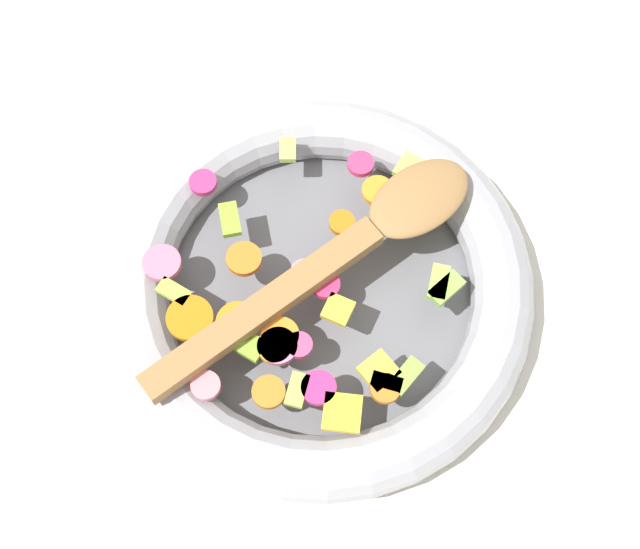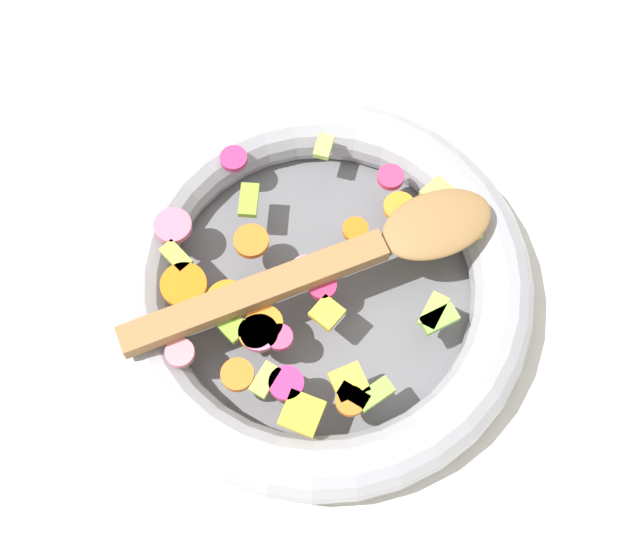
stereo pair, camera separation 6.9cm
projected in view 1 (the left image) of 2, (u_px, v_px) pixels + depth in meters
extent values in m
plane|color=silver|center=(320.00, 297.00, 0.73)|extent=(4.00, 4.00, 0.00)
cylinder|color=slate|center=(320.00, 295.00, 0.73)|extent=(0.29, 0.29, 0.01)
torus|color=#9E9EA5|center=(320.00, 286.00, 0.71)|extent=(0.34, 0.34, 0.05)
cylinder|color=orange|center=(342.00, 223.00, 0.70)|extent=(0.03, 0.03, 0.01)
cylinder|color=orange|center=(275.00, 347.00, 0.66)|extent=(0.03, 0.03, 0.01)
cylinder|color=orange|center=(269.00, 392.00, 0.65)|extent=(0.03, 0.03, 0.01)
cylinder|color=orange|center=(190.00, 318.00, 0.67)|extent=(0.05, 0.05, 0.01)
cylinder|color=orange|center=(378.00, 191.00, 0.71)|extent=(0.04, 0.04, 0.01)
cylinder|color=orange|center=(244.00, 259.00, 0.69)|extent=(0.03, 0.03, 0.01)
cylinder|color=orange|center=(238.00, 323.00, 0.67)|extent=(0.05, 0.05, 0.01)
cylinder|color=orange|center=(385.00, 389.00, 0.65)|extent=(0.03, 0.03, 0.01)
cylinder|color=orange|center=(280.00, 336.00, 0.67)|extent=(0.04, 0.04, 0.01)
cube|color=#AED758|center=(288.00, 150.00, 0.73)|extent=(0.02, 0.02, 0.01)
cube|color=#A6C241|center=(174.00, 292.00, 0.68)|extent=(0.03, 0.03, 0.01)
cube|color=#94BB34|center=(396.00, 204.00, 0.71)|extent=(0.02, 0.02, 0.01)
cube|color=#80B131|center=(245.00, 343.00, 0.66)|extent=(0.04, 0.03, 0.01)
cube|color=#86BC32|center=(230.00, 219.00, 0.70)|extent=(0.03, 0.02, 0.01)
cube|color=#84B242|center=(387.00, 382.00, 0.65)|extent=(0.02, 0.03, 0.01)
cube|color=#A9CB54|center=(408.00, 167.00, 0.72)|extent=(0.03, 0.03, 0.01)
cube|color=#AFD64B|center=(297.00, 390.00, 0.65)|extent=(0.03, 0.03, 0.01)
cube|color=#83BB46|center=(446.00, 288.00, 0.68)|extent=(0.02, 0.03, 0.01)
cube|color=#B9C860|center=(413.00, 193.00, 0.71)|extent=(0.03, 0.03, 0.01)
cube|color=#A7DA4A|center=(439.00, 282.00, 0.68)|extent=(0.03, 0.03, 0.01)
cube|color=#84C240|center=(406.00, 376.00, 0.65)|extent=(0.02, 0.03, 0.01)
cylinder|color=#F06985|center=(162.00, 263.00, 0.69)|extent=(0.04, 0.04, 0.01)
cylinder|color=#C82E6C|center=(203.00, 183.00, 0.72)|extent=(0.03, 0.03, 0.01)
cylinder|color=pink|center=(278.00, 346.00, 0.66)|extent=(0.04, 0.04, 0.01)
cylinder|color=pink|center=(304.00, 272.00, 0.69)|extent=(0.02, 0.02, 0.01)
cylinder|color=#E37984|center=(206.00, 386.00, 0.65)|extent=(0.02, 0.02, 0.01)
cylinder|color=#DB3364|center=(361.00, 164.00, 0.72)|extent=(0.03, 0.03, 0.01)
cylinder|color=#DB2C71|center=(319.00, 388.00, 0.65)|extent=(0.03, 0.03, 0.01)
cylinder|color=#CF416F|center=(299.00, 345.00, 0.66)|extent=(0.03, 0.03, 0.01)
cylinder|color=#CF2C5D|center=(329.00, 284.00, 0.68)|extent=(0.03, 0.03, 0.01)
cube|color=yellow|center=(342.00, 413.00, 0.64)|extent=(0.04, 0.04, 0.01)
cube|color=yellow|center=(379.00, 371.00, 0.66)|extent=(0.03, 0.03, 0.01)
cube|color=yellow|center=(448.00, 198.00, 0.71)|extent=(0.02, 0.02, 0.01)
cube|color=yellow|center=(341.00, 309.00, 0.67)|extent=(0.03, 0.03, 0.01)
cube|color=olive|center=(264.00, 308.00, 0.66)|extent=(0.07, 0.21, 0.01)
ellipsoid|color=olive|center=(419.00, 198.00, 0.70)|extent=(0.07, 0.10, 0.01)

